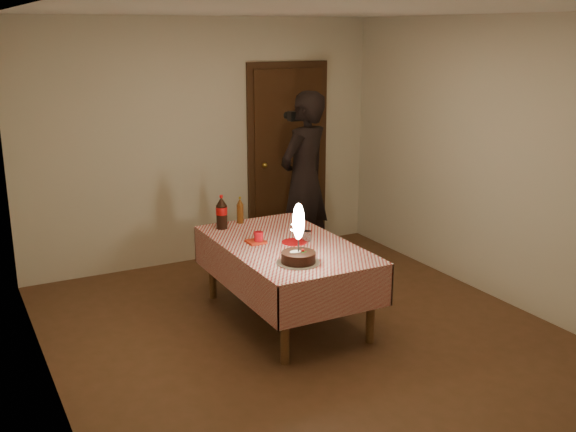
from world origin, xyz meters
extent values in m
cube|color=brown|center=(0.00, 0.00, 0.00)|extent=(4.00, 4.50, 0.01)
cube|color=beige|center=(0.00, 2.25, 1.30)|extent=(4.00, 0.04, 2.60)
cube|color=beige|center=(0.00, -2.25, 1.30)|extent=(4.00, 0.04, 2.60)
cube|color=beige|center=(-2.00, 0.00, 1.30)|extent=(0.04, 4.50, 2.60)
cube|color=beige|center=(2.00, 0.00, 1.30)|extent=(0.04, 4.50, 2.60)
cube|color=silver|center=(0.00, 0.00, 2.60)|extent=(4.00, 4.50, 0.04)
cube|color=#472814|center=(1.00, 2.22, 1.02)|extent=(0.85, 0.05, 2.05)
sphere|color=#B28C33|center=(0.68, 2.17, 1.00)|extent=(0.06, 0.06, 0.06)
cube|color=brown|center=(0.00, 0.38, 0.66)|extent=(0.90, 1.60, 0.04)
cylinder|color=brown|center=(-0.39, -0.36, 0.32)|extent=(0.07, 0.07, 0.64)
cylinder|color=brown|center=(0.39, -0.36, 0.32)|extent=(0.07, 0.07, 0.64)
cylinder|color=brown|center=(-0.39, 1.12, 0.32)|extent=(0.07, 0.07, 0.64)
cylinder|color=brown|center=(0.39, 1.12, 0.32)|extent=(0.07, 0.07, 0.64)
cube|color=silver|center=(0.00, 0.38, 0.69)|extent=(1.02, 1.72, 0.01)
cube|color=silver|center=(0.00, -0.47, 0.51)|extent=(1.02, 0.01, 0.34)
cube|color=silver|center=(0.00, 1.24, 0.51)|extent=(1.02, 0.01, 0.34)
cube|color=silver|center=(-0.50, 0.38, 0.51)|extent=(0.01, 1.72, 0.34)
cube|color=silver|center=(0.51, 0.38, 0.51)|extent=(0.01, 1.72, 0.34)
cylinder|color=white|center=(-0.14, -0.11, 0.70)|extent=(0.34, 0.34, 0.01)
cylinder|color=black|center=(-0.14, -0.11, 0.74)|extent=(0.27, 0.27, 0.08)
cylinder|color=white|center=(-0.16, -0.09, 0.78)|extent=(0.07, 0.07, 0.00)
sphere|color=red|center=(-0.10, -0.12, 0.79)|extent=(0.02, 0.02, 0.02)
cube|color=#19721E|center=(-0.09, -0.13, 0.78)|extent=(0.02, 0.01, 0.00)
cube|color=#19721E|center=(-0.11, -0.13, 0.78)|extent=(0.01, 0.02, 0.00)
cylinder|color=#262628|center=(-0.14, -0.11, 0.84)|extent=(0.01, 0.01, 0.12)
ellipsoid|color=#FFF2BF|center=(-0.14, -0.11, 1.03)|extent=(0.09, 0.09, 0.29)
sphere|color=white|center=(-0.14, -0.11, 0.92)|extent=(0.04, 0.04, 0.04)
cylinder|color=red|center=(0.08, 0.37, 0.70)|extent=(0.22, 0.22, 0.01)
cylinder|color=red|center=(-0.20, 0.49, 0.74)|extent=(0.08, 0.08, 0.10)
cylinder|color=silver|center=(0.20, 0.35, 0.74)|extent=(0.07, 0.07, 0.09)
cube|color=#B82B15|center=(-0.21, 0.51, 0.70)|extent=(0.15, 0.15, 0.02)
cylinder|color=black|center=(-0.31, 1.05, 0.80)|extent=(0.10, 0.10, 0.22)
cylinder|color=red|center=(-0.31, 1.05, 0.86)|extent=(0.10, 0.10, 0.07)
cone|color=black|center=(-0.31, 1.05, 0.95)|extent=(0.10, 0.10, 0.08)
cylinder|color=red|center=(-0.31, 1.05, 1.00)|extent=(0.03, 0.03, 0.02)
cylinder|color=#5A2F0F|center=(-0.08, 1.14, 0.78)|extent=(0.06, 0.06, 0.18)
cone|color=#5A2F0F|center=(-0.08, 1.14, 0.90)|extent=(0.06, 0.06, 0.06)
cylinder|color=olive|center=(-0.08, 1.14, 0.94)|extent=(0.02, 0.02, 0.02)
imported|color=black|center=(0.87, 1.59, 0.93)|extent=(0.80, 0.69, 1.86)
cube|color=black|center=(0.81, 1.71, 1.59)|extent=(0.16, 0.14, 0.10)
cylinder|color=black|center=(0.78, 1.78, 1.59)|extent=(0.10, 0.10, 0.08)
camera|label=1|loc=(-2.54, -4.49, 2.46)|focal=42.00mm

